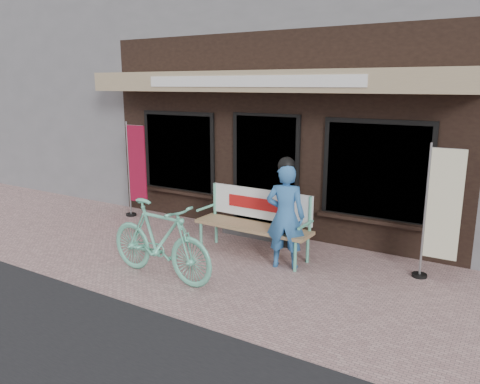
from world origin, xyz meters
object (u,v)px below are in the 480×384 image
Objects in this scene: bicycle at (160,240)px; nobori_red at (136,169)px; person at (285,214)px; bench at (256,217)px; nobori_cream at (440,212)px; menu_stand at (285,222)px.

nobori_red is at bearing 52.70° from bicycle.
nobori_red is at bearing 150.41° from person.
person reaches higher than bench.
person is (0.65, -0.25, 0.21)m from bench.
nobori_red is 5.84m from nobori_cream.
nobori_red is (-3.17, 0.61, 0.40)m from bench.
bench is at bearing 141.90° from person.
person is 0.96m from menu_stand.
bench is at bearing -171.56° from nobori_cream.
nobori_red is 1.02× the size of nobori_cream.
nobori_cream is 2.25× the size of menu_stand.
bicycle reaches higher than bench.
menu_stand is (0.95, 2.08, -0.12)m from bicycle.
nobori_red reaches higher than nobori_cream.
nobori_cream reaches higher than bench.
menu_stand is at bearing 176.74° from nobori_cream.
bench is 2.73m from nobori_cream.
bench is 0.73m from person.
nobori_red reaches higher than bicycle.
bench is 1.01× the size of nobori_cream.
bicycle is (-1.33, -1.29, -0.27)m from person.
nobori_red is 3.49m from menu_stand.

